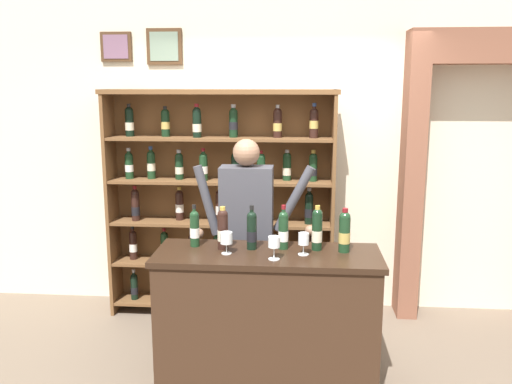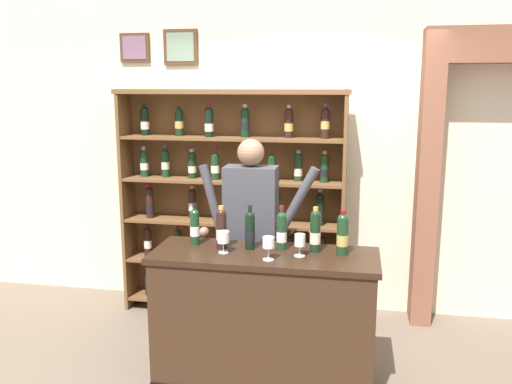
# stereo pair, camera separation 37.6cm
# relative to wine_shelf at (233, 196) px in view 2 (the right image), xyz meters

# --- Properties ---
(ground_plane) EXTENTS (14.00, 14.00, 0.02)m
(ground_plane) POSITION_rel_wine_shelf_xyz_m (0.50, -1.18, -1.10)
(ground_plane) COLOR #6B5B4C
(back_wall) EXTENTS (12.00, 0.19, 3.55)m
(back_wall) POSITION_rel_wine_shelf_xyz_m (0.50, 0.34, 0.69)
(back_wall) COLOR beige
(back_wall) RESTS_ON ground
(wine_shelf) EXTENTS (2.04, 0.32, 2.03)m
(wine_shelf) POSITION_rel_wine_shelf_xyz_m (0.00, 0.00, 0.00)
(wine_shelf) COLOR brown
(wine_shelf) RESTS_ON ground
(archway_doorway) EXTENTS (1.43, 0.45, 2.53)m
(archway_doorway) POSITION_rel_wine_shelf_xyz_m (2.31, 0.21, 0.33)
(archway_doorway) COLOR brown
(archway_doorway) RESTS_ON ground
(tasting_counter) EXTENTS (1.53, 0.56, 0.96)m
(tasting_counter) POSITION_rel_wine_shelf_xyz_m (0.49, -1.18, -0.61)
(tasting_counter) COLOR #382316
(tasting_counter) RESTS_ON ground
(shopkeeper) EXTENTS (0.95, 0.22, 1.68)m
(shopkeeper) POSITION_rel_wine_shelf_xyz_m (0.30, -0.66, -0.06)
(shopkeeper) COLOR #2D3347
(shopkeeper) RESTS_ON ground
(tasting_bottle_riserva) EXTENTS (0.07, 0.07, 0.30)m
(tasting_bottle_riserva) POSITION_rel_wine_shelf_xyz_m (-0.03, -1.08, 0.00)
(tasting_bottle_riserva) COLOR #19381E
(tasting_bottle_riserva) RESTS_ON tasting_counter
(tasting_bottle_chianti) EXTENTS (0.07, 0.07, 0.30)m
(tasting_bottle_chianti) POSITION_rel_wine_shelf_xyz_m (0.18, -1.12, 0.01)
(tasting_bottle_chianti) COLOR black
(tasting_bottle_chianti) RESTS_ON tasting_counter
(tasting_bottle_brunello) EXTENTS (0.07, 0.07, 0.31)m
(tasting_bottle_brunello) POSITION_rel_wine_shelf_xyz_m (0.38, -1.11, 0.01)
(tasting_bottle_brunello) COLOR black
(tasting_bottle_brunello) RESTS_ON tasting_counter
(tasting_bottle_prosecco) EXTENTS (0.07, 0.07, 0.31)m
(tasting_bottle_prosecco) POSITION_rel_wine_shelf_xyz_m (0.59, -1.08, 0.01)
(tasting_bottle_prosecco) COLOR #19381E
(tasting_bottle_prosecco) RESTS_ON tasting_counter
(tasting_bottle_super_tuscan) EXTENTS (0.07, 0.07, 0.31)m
(tasting_bottle_super_tuscan) POSITION_rel_wine_shelf_xyz_m (0.82, -1.09, 0.02)
(tasting_bottle_super_tuscan) COLOR black
(tasting_bottle_super_tuscan) RESTS_ON tasting_counter
(tasting_bottle_bianco) EXTENTS (0.08, 0.08, 0.30)m
(tasting_bottle_bianco) POSITION_rel_wine_shelf_xyz_m (1.01, -1.12, 0.01)
(tasting_bottle_bianco) COLOR #19381E
(tasting_bottle_bianco) RESTS_ON tasting_counter
(wine_glass_spare) EXTENTS (0.08, 0.08, 0.15)m
(wine_glass_spare) POSITION_rel_wine_shelf_xyz_m (0.22, -1.23, -0.02)
(wine_glass_spare) COLOR silver
(wine_glass_spare) RESTS_ON tasting_counter
(wine_glass_left) EXTENTS (0.08, 0.08, 0.15)m
(wine_glass_left) POSITION_rel_wine_shelf_xyz_m (0.54, -1.32, -0.02)
(wine_glass_left) COLOR silver
(wine_glass_left) RESTS_ON tasting_counter
(wine_glass_right) EXTENTS (0.07, 0.07, 0.15)m
(wine_glass_right) POSITION_rel_wine_shelf_xyz_m (0.73, -1.20, -0.03)
(wine_glass_right) COLOR silver
(wine_glass_right) RESTS_ON tasting_counter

